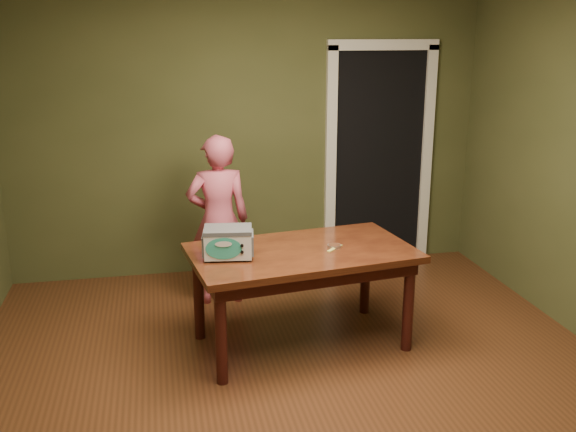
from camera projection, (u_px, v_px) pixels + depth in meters
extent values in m
plane|color=#562D18|center=(309.00, 402.00, 4.08)|extent=(5.00, 5.00, 0.00)
cube|color=#4A4D29|center=(249.00, 138.00, 6.07)|extent=(4.50, 0.02, 2.60)
cube|color=black|center=(368.00, 153.00, 6.68)|extent=(0.90, 0.60, 2.10)
cube|color=black|center=(379.00, 159.00, 6.38)|extent=(0.90, 0.02, 2.10)
cube|color=white|center=(331.00, 161.00, 6.27)|extent=(0.10, 0.06, 2.20)
cube|color=white|center=(426.00, 157.00, 6.46)|extent=(0.10, 0.06, 2.20)
cube|color=white|center=(384.00, 45.00, 6.06)|extent=(1.10, 0.06, 0.10)
cube|color=#35150C|center=(302.00, 253.00, 4.65)|extent=(1.71, 1.11, 0.05)
cube|color=#35100D|center=(302.00, 263.00, 4.67)|extent=(1.57, 0.98, 0.10)
cylinder|color=#35100D|center=(221.00, 335.00, 4.21)|extent=(0.08, 0.08, 0.70)
cylinder|color=#35100D|center=(199.00, 296.00, 4.85)|extent=(0.08, 0.08, 0.70)
cylinder|color=#35100D|center=(408.00, 306.00, 4.67)|extent=(0.08, 0.08, 0.70)
cylinder|color=#35100D|center=(365.00, 273.00, 5.30)|extent=(0.08, 0.08, 0.70)
cylinder|color=#4C4F54|center=(209.00, 261.00, 4.39)|extent=(0.02, 0.02, 0.01)
cylinder|color=#4C4F54|center=(210.00, 253.00, 4.56)|extent=(0.02, 0.02, 0.01)
cylinder|color=#4C4F54|center=(248.00, 260.00, 4.41)|extent=(0.02, 0.02, 0.01)
cylinder|color=#4C4F54|center=(248.00, 252.00, 4.58)|extent=(0.02, 0.02, 0.01)
cube|color=silver|center=(228.00, 243.00, 4.46)|extent=(0.35, 0.27, 0.18)
cube|color=#4C4F54|center=(228.00, 230.00, 4.43)|extent=(0.36, 0.28, 0.03)
cube|color=#4C4F54|center=(204.00, 244.00, 4.45)|extent=(0.04, 0.21, 0.14)
cube|color=#4C4F54|center=(252.00, 243.00, 4.47)|extent=(0.04, 0.21, 0.14)
ellipsoid|color=teal|center=(224.00, 249.00, 4.34)|extent=(0.24, 0.04, 0.15)
cylinder|color=black|center=(242.00, 246.00, 4.34)|extent=(0.02, 0.01, 0.02)
cylinder|color=black|center=(242.00, 252.00, 4.36)|extent=(0.02, 0.01, 0.02)
cylinder|color=silver|center=(334.00, 246.00, 4.69)|extent=(0.10, 0.10, 0.02)
cylinder|color=#4B2C19|center=(334.00, 245.00, 4.69)|extent=(0.09, 0.09, 0.01)
cube|color=#D3CE5B|center=(335.00, 248.00, 4.66)|extent=(0.15, 0.14, 0.01)
imported|color=#C65169|center=(218.00, 220.00, 5.43)|extent=(0.54, 0.36, 1.46)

